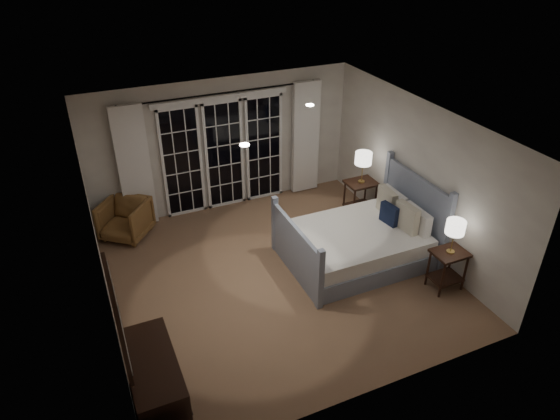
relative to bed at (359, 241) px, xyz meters
name	(u,v)px	position (x,y,z in m)	size (l,w,h in m)	color
floor	(277,275)	(-1.42, 0.12, -0.33)	(5.00, 5.00, 0.00)	#8A664A
ceiling	(276,126)	(-1.42, 0.12, 2.17)	(5.00, 5.00, 0.00)	white
wall_left	(98,247)	(-3.92, 0.12, 0.92)	(0.02, 5.00, 2.50)	silver
wall_right	(417,176)	(1.08, 0.12, 0.92)	(0.02, 5.00, 2.50)	silver
wall_back	(223,145)	(-1.42, 2.62, 0.92)	(5.00, 0.02, 2.50)	silver
wall_front	(370,316)	(-1.42, -2.38, 0.92)	(5.00, 0.02, 2.50)	silver
french_doors	(224,153)	(-1.42, 2.58, 0.76)	(2.50, 0.04, 2.20)	black
curtain_rod	(221,93)	(-1.42, 2.52, 1.92)	(0.03, 0.03, 3.50)	black
curtain_left	(134,168)	(-3.07, 2.50, 0.82)	(0.55, 0.10, 2.25)	white
curtain_right	(306,138)	(0.23, 2.50, 0.82)	(0.55, 0.10, 2.25)	white
downlight_a	(310,105)	(-0.62, 0.72, 2.16)	(0.12, 0.12, 0.01)	white
downlight_b	(245,145)	(-2.02, -0.28, 2.16)	(0.12, 0.12, 0.01)	white
bed	(359,241)	(0.00, 0.00, 0.00)	(2.24, 1.61, 1.31)	gray
nightstand_left	(448,264)	(0.80, -1.17, 0.10)	(0.50, 0.40, 0.65)	black
nightstand_right	(360,193)	(0.73, 1.18, 0.14)	(0.55, 0.44, 0.71)	black
lamp_left	(455,228)	(0.80, -1.17, 0.75)	(0.28, 0.28, 0.54)	tan
lamp_right	(363,159)	(0.73, 1.18, 0.85)	(0.30, 0.30, 0.58)	tan
armchair	(125,219)	(-3.39, 2.22, 0.02)	(0.74, 0.76, 0.69)	brown
dresser	(156,388)	(-3.65, -1.68, 0.10)	(0.52, 1.22, 0.87)	black
mirror	(118,318)	(-3.88, -1.68, 1.22)	(0.05, 0.85, 1.00)	black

